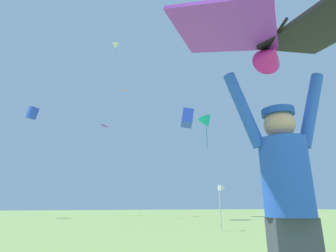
{
  "coord_description": "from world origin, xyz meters",
  "views": [
    {
      "loc": [
        -1.83,
        -1.12,
        0.9
      ],
      "look_at": [
        -0.34,
        2.81,
        2.16
      ],
      "focal_mm": 28.43,
      "sensor_mm": 36.0,
      "label": 1
    }
  ],
  "objects_px": {
    "distant_kite_purple_mid_left": "(198,42)",
    "distant_kite_orange_mid_right": "(124,90)",
    "held_stunt_kite": "(272,36)",
    "distant_kite_teal_high_right": "(206,122)",
    "marker_flag": "(222,191)",
    "distant_kite_blue_low_right": "(32,113)",
    "kite_flyer_person": "(289,200)",
    "distant_kite_purple_far_center": "(105,126)",
    "distant_kite_white_high_left": "(115,46)",
    "distant_kite_blue_low_left": "(187,118)"
  },
  "relations": [
    {
      "from": "distant_kite_teal_high_right",
      "to": "distant_kite_purple_far_center",
      "type": "relative_size",
      "value": 3.47
    },
    {
      "from": "held_stunt_kite",
      "to": "distant_kite_blue_low_left",
      "type": "relative_size",
      "value": 1.08
    },
    {
      "from": "held_stunt_kite",
      "to": "distant_kite_blue_low_left",
      "type": "height_order",
      "value": "distant_kite_blue_low_left"
    },
    {
      "from": "distant_kite_white_high_left",
      "to": "distant_kite_teal_high_right",
      "type": "bearing_deg",
      "value": -25.99
    },
    {
      "from": "held_stunt_kite",
      "to": "distant_kite_blue_low_right",
      "type": "relative_size",
      "value": 1.39
    },
    {
      "from": "distant_kite_purple_mid_left",
      "to": "distant_kite_orange_mid_right",
      "type": "bearing_deg",
      "value": -167.15
    },
    {
      "from": "distant_kite_orange_mid_right",
      "to": "distant_kite_white_high_left",
      "type": "relative_size",
      "value": 0.37
    },
    {
      "from": "distant_kite_purple_far_center",
      "to": "distant_kite_blue_low_right",
      "type": "relative_size",
      "value": 0.76
    },
    {
      "from": "held_stunt_kite",
      "to": "distant_kite_white_high_left",
      "type": "xyz_separation_m",
      "value": [
        2.1,
        24.38,
        15.52
      ]
    },
    {
      "from": "kite_flyer_person",
      "to": "distant_kite_blue_low_right",
      "type": "relative_size",
      "value": 1.59
    },
    {
      "from": "held_stunt_kite",
      "to": "distant_kite_white_high_left",
      "type": "height_order",
      "value": "distant_kite_white_high_left"
    },
    {
      "from": "distant_kite_purple_mid_left",
      "to": "distant_kite_teal_high_right",
      "type": "relative_size",
      "value": 0.19
    },
    {
      "from": "distant_kite_purple_mid_left",
      "to": "distant_kite_orange_mid_right",
      "type": "xyz_separation_m",
      "value": [
        -8.86,
        -2.02,
        -8.49
      ]
    },
    {
      "from": "kite_flyer_person",
      "to": "distant_kite_teal_high_right",
      "type": "distance_m",
      "value": 24.04
    },
    {
      "from": "distant_kite_orange_mid_right",
      "to": "distant_kite_blue_low_left",
      "type": "xyz_separation_m",
      "value": [
        4.03,
        -4.78,
        -3.67
      ]
    },
    {
      "from": "distant_kite_orange_mid_right",
      "to": "distant_kite_white_high_left",
      "type": "distance_m",
      "value": 7.84
    },
    {
      "from": "distant_kite_purple_far_center",
      "to": "distant_kite_blue_low_right",
      "type": "xyz_separation_m",
      "value": [
        -6.54,
        -2.97,
        -0.4
      ]
    },
    {
      "from": "distant_kite_purple_mid_left",
      "to": "marker_flag",
      "type": "bearing_deg",
      "value": -115.76
    },
    {
      "from": "distant_kite_purple_far_center",
      "to": "distant_kite_white_high_left",
      "type": "distance_m",
      "value": 8.9
    },
    {
      "from": "kite_flyer_person",
      "to": "distant_kite_orange_mid_right",
      "type": "relative_size",
      "value": 2.81
    },
    {
      "from": "distant_kite_teal_high_right",
      "to": "distant_kite_white_high_left",
      "type": "xyz_separation_m",
      "value": [
        -8.58,
        4.18,
        9.12
      ]
    },
    {
      "from": "distant_kite_purple_mid_left",
      "to": "marker_flag",
      "type": "distance_m",
      "value": 24.32
    },
    {
      "from": "held_stunt_kite",
      "to": "distant_kite_teal_high_right",
      "type": "distance_m",
      "value": 23.73
    },
    {
      "from": "distant_kite_purple_far_center",
      "to": "distant_kite_blue_low_left",
      "type": "distance_m",
      "value": 11.41
    },
    {
      "from": "kite_flyer_person",
      "to": "distant_kite_purple_far_center",
      "type": "height_order",
      "value": "distant_kite_purple_far_center"
    },
    {
      "from": "distant_kite_blue_low_left",
      "to": "marker_flag",
      "type": "xyz_separation_m",
      "value": [
        -2.32,
        -8.0,
        -5.78
      ]
    },
    {
      "from": "distant_kite_teal_high_right",
      "to": "marker_flag",
      "type": "distance_m",
      "value": 15.66
    },
    {
      "from": "distant_kite_blue_low_left",
      "to": "distant_kite_blue_low_right",
      "type": "bearing_deg",
      "value": 147.73
    },
    {
      "from": "held_stunt_kite",
      "to": "distant_kite_blue_low_right",
      "type": "height_order",
      "value": "distant_kite_blue_low_right"
    },
    {
      "from": "distant_kite_orange_mid_right",
      "to": "distant_kite_white_high_left",
      "type": "height_order",
      "value": "distant_kite_white_high_left"
    },
    {
      "from": "distant_kite_purple_far_center",
      "to": "marker_flag",
      "type": "relative_size",
      "value": 0.55
    },
    {
      "from": "marker_flag",
      "to": "distant_kite_orange_mid_right",
      "type": "bearing_deg",
      "value": 97.65
    },
    {
      "from": "distant_kite_purple_mid_left",
      "to": "distant_kite_orange_mid_right",
      "type": "distance_m",
      "value": 12.44
    },
    {
      "from": "distant_kite_blue_low_right",
      "to": "kite_flyer_person",
      "type": "bearing_deg",
      "value": -78.17
    },
    {
      "from": "marker_flag",
      "to": "distant_kite_purple_far_center",
      "type": "bearing_deg",
      "value": 97.97
    },
    {
      "from": "kite_flyer_person",
      "to": "distant_kite_orange_mid_right",
      "type": "height_order",
      "value": "distant_kite_orange_mid_right"
    },
    {
      "from": "distant_kite_purple_mid_left",
      "to": "distant_kite_teal_high_right",
      "type": "xyz_separation_m",
      "value": [
        -0.77,
        -2.41,
        -10.78
      ]
    },
    {
      "from": "distant_kite_orange_mid_right",
      "to": "distant_kite_blue_low_left",
      "type": "bearing_deg",
      "value": -49.84
    },
    {
      "from": "distant_kite_purple_mid_left",
      "to": "distant_kite_purple_far_center",
      "type": "distance_m",
      "value": 14.61
    },
    {
      "from": "distant_kite_purple_far_center",
      "to": "marker_flag",
      "type": "bearing_deg",
      "value": -82.03
    },
    {
      "from": "distant_kite_blue_low_right",
      "to": "distant_kite_white_high_left",
      "type": "bearing_deg",
      "value": 11.28
    },
    {
      "from": "kite_flyer_person",
      "to": "distant_kite_teal_high_right",
      "type": "height_order",
      "value": "distant_kite_teal_high_right"
    },
    {
      "from": "marker_flag",
      "to": "held_stunt_kite",
      "type": "bearing_deg",
      "value": -118.86
    },
    {
      "from": "distant_kite_purple_mid_left",
      "to": "distant_kite_blue_low_right",
      "type": "bearing_deg",
      "value": 178.59
    },
    {
      "from": "distant_kite_purple_far_center",
      "to": "distant_kite_blue_low_left",
      "type": "bearing_deg",
      "value": -64.46
    },
    {
      "from": "distant_kite_purple_mid_left",
      "to": "distant_kite_blue_low_right",
      "type": "relative_size",
      "value": 0.51
    },
    {
      "from": "distant_kite_purple_mid_left",
      "to": "distant_kite_teal_high_right",
      "type": "height_order",
      "value": "distant_kite_purple_mid_left"
    },
    {
      "from": "distant_kite_purple_far_center",
      "to": "marker_flag",
      "type": "distance_m",
      "value": 19.83
    },
    {
      "from": "distant_kite_orange_mid_right",
      "to": "kite_flyer_person",
      "type": "bearing_deg",
      "value": -97.13
    },
    {
      "from": "kite_flyer_person",
      "to": "distant_kite_blue_low_left",
      "type": "relative_size",
      "value": 1.24
    }
  ]
}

